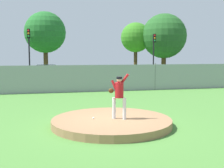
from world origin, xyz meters
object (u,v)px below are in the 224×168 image
object	(u,v)px
pitcher_youth	(119,93)
baseball	(93,118)
parked_car_navy	(130,75)
parked_car_silver	(46,76)
traffic_cone_orange	(164,79)
traffic_light_near	(29,46)
traffic_light_far	(154,48)
parked_car_teal	(101,76)

from	to	relation	value
pitcher_youth	baseball	world-z (taller)	pitcher_youth
baseball	parked_car_navy	xyz separation A→B (m)	(5.86, 14.72, 0.48)
baseball	parked_car_silver	world-z (taller)	parked_car_silver
traffic_cone_orange	traffic_light_near	distance (m)	13.62
parked_car_navy	traffic_light_far	bearing A→B (deg)	45.60
parked_car_silver	traffic_light_far	xyz separation A→B (m)	(11.25, 4.03, 2.46)
pitcher_youth	parked_car_navy	size ratio (longest dim) A/B	0.41
pitcher_youth	parked_car_teal	size ratio (longest dim) A/B	0.38
parked_car_navy	traffic_light_near	world-z (taller)	traffic_light_near
parked_car_navy	traffic_cone_orange	xyz separation A→B (m)	(3.85, 1.23, -0.53)
baseball	parked_car_navy	world-z (taller)	parked_car_navy
pitcher_youth	parked_car_teal	xyz separation A→B (m)	(2.16, 14.85, -0.47)
parked_car_silver	traffic_light_far	world-z (taller)	traffic_light_far
traffic_cone_orange	traffic_light_far	world-z (taller)	traffic_light_far
baseball	parked_car_silver	distance (m)	14.60
baseball	parked_car_navy	distance (m)	15.85
parked_car_navy	parked_car_teal	bearing A→B (deg)	-178.74
parked_car_silver	traffic_cone_orange	world-z (taller)	parked_car_silver
parked_car_silver	traffic_light_near	world-z (taller)	traffic_light_near
pitcher_youth	baseball	xyz separation A→B (m)	(-0.93, 0.20, -0.95)
traffic_light_near	traffic_light_far	xyz separation A→B (m)	(12.82, -0.20, -0.18)
parked_car_navy	traffic_cone_orange	distance (m)	4.08
parked_car_teal	parked_car_navy	distance (m)	2.77
baseball	traffic_light_far	size ratio (longest dim) A/B	0.02
traffic_cone_orange	parked_car_silver	bearing A→B (deg)	-172.76
parked_car_teal	traffic_light_far	bearing A→B (deg)	30.78
parked_car_navy	traffic_light_far	size ratio (longest dim) A/B	0.87
parked_car_navy	baseball	bearing A→B (deg)	-111.72
pitcher_youth	traffic_light_near	world-z (taller)	traffic_light_near
baseball	traffic_cone_orange	distance (m)	18.67
parked_car_silver	traffic_cone_orange	size ratio (longest dim) A/B	7.86
parked_car_teal	parked_car_silver	distance (m)	4.75
baseball	pitcher_youth	bearing A→B (deg)	-11.84
parked_car_silver	baseball	bearing A→B (deg)	-83.50
baseball	traffic_light_far	distance (m)	21.08
pitcher_youth	parked_car_teal	distance (m)	15.01
pitcher_youth	parked_car_navy	world-z (taller)	pitcher_youth
traffic_light_near	parked_car_teal	bearing A→B (deg)	-32.81
parked_car_silver	traffic_light_near	size ratio (longest dim) A/B	0.84
parked_car_navy	traffic_light_far	world-z (taller)	traffic_light_far
baseball	parked_car_teal	xyz separation A→B (m)	(3.09, 14.65, 0.48)
traffic_light_far	pitcher_youth	bearing A→B (deg)	-114.83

